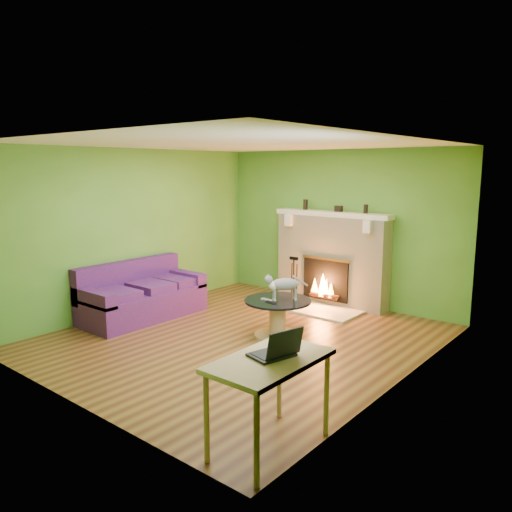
% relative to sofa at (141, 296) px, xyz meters
% --- Properties ---
extents(floor, '(5.00, 5.00, 0.00)m').
position_rel_sofa_xyz_m(floor, '(1.86, 0.25, -0.33)').
color(floor, '#522A17').
rests_on(floor, ground).
extents(ceiling, '(5.00, 5.00, 0.00)m').
position_rel_sofa_xyz_m(ceiling, '(1.86, 0.25, 2.27)').
color(ceiling, white).
rests_on(ceiling, wall_back).
extents(wall_back, '(5.00, 0.00, 5.00)m').
position_rel_sofa_xyz_m(wall_back, '(1.86, 2.75, 0.97)').
color(wall_back, '#49862C').
rests_on(wall_back, floor).
extents(wall_front, '(5.00, 0.00, 5.00)m').
position_rel_sofa_xyz_m(wall_front, '(1.86, -2.25, 0.97)').
color(wall_front, '#49862C').
rests_on(wall_front, floor).
extents(wall_left, '(0.00, 5.00, 5.00)m').
position_rel_sofa_xyz_m(wall_left, '(-0.39, 0.25, 0.97)').
color(wall_left, '#49862C').
rests_on(wall_left, floor).
extents(wall_right, '(0.00, 5.00, 5.00)m').
position_rel_sofa_xyz_m(wall_right, '(4.11, 0.25, 0.97)').
color(wall_right, '#49862C').
rests_on(wall_right, floor).
extents(window_frame, '(0.00, 1.20, 1.20)m').
position_rel_sofa_xyz_m(window_frame, '(4.10, -0.65, 1.22)').
color(window_frame, silver).
rests_on(window_frame, wall_right).
extents(window_pane, '(0.00, 1.06, 1.06)m').
position_rel_sofa_xyz_m(window_pane, '(4.09, -0.65, 1.22)').
color(window_pane, white).
rests_on(window_pane, wall_right).
extents(fireplace, '(2.10, 0.46, 1.58)m').
position_rel_sofa_xyz_m(fireplace, '(1.86, 2.56, 0.44)').
color(fireplace, beige).
rests_on(fireplace, floor).
extents(hearth, '(1.50, 0.75, 0.03)m').
position_rel_sofa_xyz_m(hearth, '(1.86, 2.05, -0.32)').
color(hearth, beige).
rests_on(hearth, floor).
extents(mantel, '(2.10, 0.28, 0.08)m').
position_rel_sofa_xyz_m(mantel, '(1.86, 2.54, 1.21)').
color(mantel, white).
rests_on(mantel, fireplace).
extents(sofa, '(0.88, 1.91, 0.86)m').
position_rel_sofa_xyz_m(sofa, '(0.00, 0.00, 0.00)').
color(sofa, '#43185D').
rests_on(sofa, floor).
extents(coffee_table, '(0.92, 0.92, 0.52)m').
position_rel_sofa_xyz_m(coffee_table, '(2.18, 0.62, -0.03)').
color(coffee_table, tan).
rests_on(coffee_table, floor).
extents(desk, '(0.61, 1.06, 0.78)m').
position_rel_sofa_xyz_m(desk, '(3.81, -1.65, 0.35)').
color(desk, tan).
rests_on(desk, floor).
extents(cat, '(0.54, 0.58, 0.36)m').
position_rel_sofa_xyz_m(cat, '(2.26, 0.67, 0.37)').
color(cat, slate).
rests_on(cat, coffee_table).
extents(remote_silver, '(0.17, 0.05, 0.02)m').
position_rel_sofa_xyz_m(remote_silver, '(2.08, 0.50, 0.20)').
color(remote_silver, gray).
rests_on(remote_silver, coffee_table).
extents(remote_black, '(0.16, 0.06, 0.02)m').
position_rel_sofa_xyz_m(remote_black, '(2.20, 0.44, 0.19)').
color(remote_black, black).
rests_on(remote_black, coffee_table).
extents(laptop, '(0.38, 0.41, 0.26)m').
position_rel_sofa_xyz_m(laptop, '(3.79, -1.60, 0.58)').
color(laptop, black).
rests_on(laptop, desk).
extents(fire_tools, '(0.21, 0.21, 0.78)m').
position_rel_sofa_xyz_m(fire_tools, '(1.34, 2.20, 0.09)').
color(fire_tools, black).
rests_on(fire_tools, hearth).
extents(mantel_vase_left, '(0.08, 0.08, 0.18)m').
position_rel_sofa_xyz_m(mantel_vase_left, '(1.31, 2.57, 1.34)').
color(mantel_vase_left, black).
rests_on(mantel_vase_left, mantel).
extents(mantel_vase_right, '(0.07, 0.07, 0.14)m').
position_rel_sofa_xyz_m(mantel_vase_right, '(2.45, 2.57, 1.32)').
color(mantel_vase_right, black).
rests_on(mantel_vase_right, mantel).
extents(mantel_box, '(0.12, 0.08, 0.10)m').
position_rel_sofa_xyz_m(mantel_box, '(1.96, 2.57, 1.30)').
color(mantel_box, black).
rests_on(mantel_box, mantel).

